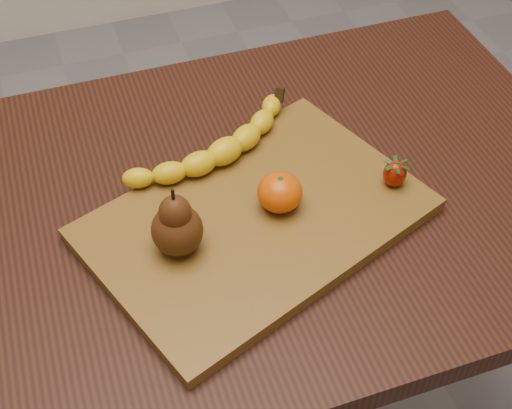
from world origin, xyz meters
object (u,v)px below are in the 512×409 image
object	(u,v)px
cutting_board	(256,219)
pear	(176,220)
table	(265,234)
mandarin	(280,192)

from	to	relation	value
cutting_board	pear	world-z (taller)	pear
pear	table	bearing A→B (deg)	27.89
table	mandarin	world-z (taller)	mandarin
cutting_board	table	bearing A→B (deg)	37.76
cutting_board	mandarin	size ratio (longest dim) A/B	7.16
table	mandarin	distance (m)	0.15
table	mandarin	xyz separation A→B (m)	(0.00, -0.05, 0.14)
pear	mandarin	bearing A→B (deg)	10.25
cutting_board	pear	xyz separation A→B (m)	(-0.12, -0.02, 0.06)
table	mandarin	size ratio (longest dim) A/B	15.92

